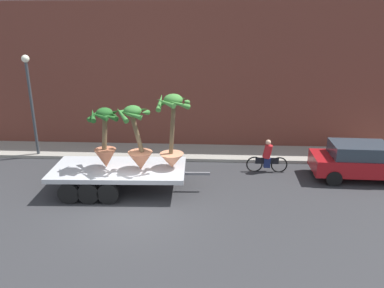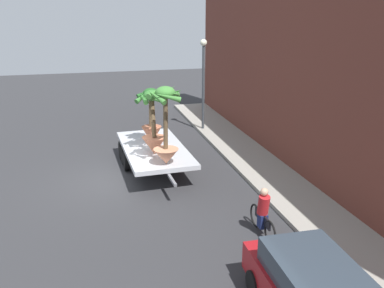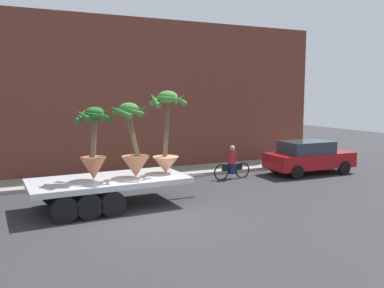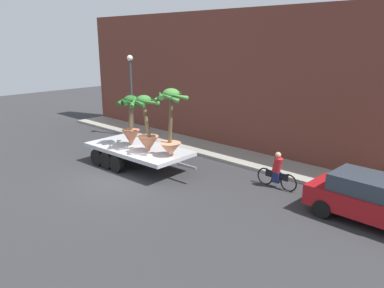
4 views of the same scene
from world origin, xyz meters
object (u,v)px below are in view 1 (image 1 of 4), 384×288
Objects in this scene: potted_palm_rear at (138,144)px; parked_car at (362,161)px; flatbed_trailer at (113,173)px; potted_palm_front at (172,134)px; potted_palm_middle at (105,140)px; street_lamp at (30,93)px; cyclist at (267,158)px.

potted_palm_rear is 9.46m from parked_car.
flatbed_trailer is 1.67m from potted_palm_rear.
potted_palm_front reaches higher than potted_palm_rear.
potted_palm_middle reaches higher than flatbed_trailer.
potted_palm_rear is 1.32m from potted_palm_middle.
potted_palm_rear reaches higher than potted_palm_middle.
potted_palm_rear is 7.00m from street_lamp.
potted_palm_middle is 1.31× the size of cyclist.
potted_palm_front reaches higher than flatbed_trailer.
potted_palm_front is at bearing -168.68° from parked_car.
potted_palm_front is at bearing -151.88° from cyclist.
street_lamp is at bearing 142.85° from flatbed_trailer.
potted_palm_rear is at bearing -168.84° from parked_car.
potted_palm_middle is (-0.24, 0.02, 1.34)m from flatbed_trailer.
flatbed_trailer is 6.76m from cyclist.
flatbed_trailer is 10.42m from parked_car.
potted_palm_middle reaches higher than parked_car.
potted_palm_front reaches higher than potted_palm_middle.
cyclist is (6.38, 2.25, -0.09)m from flatbed_trailer.
potted_palm_middle is 7.12m from cyclist.
street_lamp reaches higher than potted_palm_front.
flatbed_trailer is 2.46× the size of potted_palm_rear.
potted_palm_front is at bearing -26.04° from street_lamp.
flatbed_trailer is 3.40× the size of cyclist.
cyclist is 3.95m from parked_car.
street_lamp reaches higher than potted_palm_rear.
street_lamp is at bearing 172.83° from parked_car.
flatbed_trailer is 6.43m from street_lamp.
potted_palm_middle is 2.63m from potted_palm_front.
potted_palm_middle reaches higher than cyclist.
street_lamp is at bearing 173.15° from cyclist.
street_lamp is (-7.11, 3.47, 0.85)m from potted_palm_front.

